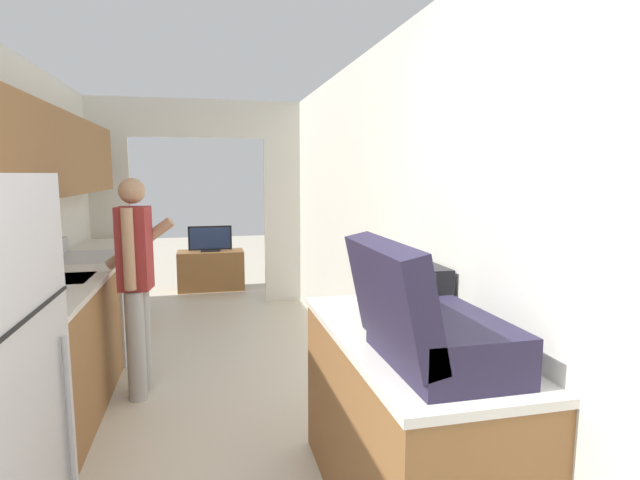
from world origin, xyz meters
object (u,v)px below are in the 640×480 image
object	(u,v)px
suitcase	(425,325)
tv_cabinet	(211,270)
person	(136,282)
television	(210,239)
range_oven	(93,306)
microwave	(402,289)

from	to	relation	value
suitcase	tv_cabinet	world-z (taller)	suitcase
person	television	size ratio (longest dim) A/B	2.70
person	tv_cabinet	bearing A→B (deg)	-1.40
range_oven	microwave	distance (m)	3.10
range_oven	microwave	bearing A→B (deg)	-49.29
tv_cabinet	television	distance (m)	0.45
suitcase	microwave	size ratio (longest dim) A/B	1.35
range_oven	person	bearing A→B (deg)	-62.09
range_oven	person	xyz separation A→B (m)	(0.50, -0.95, 0.40)
microwave	person	bearing A→B (deg)	137.50
range_oven	tv_cabinet	size ratio (longest dim) A/B	1.15
range_oven	tv_cabinet	world-z (taller)	range_oven
range_oven	suitcase	world-z (taller)	suitcase
person	suitcase	distance (m)	2.42
tv_cabinet	television	size ratio (longest dim) A/B	1.53
suitcase	range_oven	bearing A→B (deg)	121.10
range_oven	tv_cabinet	xyz separation A→B (m)	(1.05, 2.39, -0.18)
tv_cabinet	television	world-z (taller)	television
range_oven	microwave	world-z (taller)	microwave
tv_cabinet	television	bearing A→B (deg)	-90.00
suitcase	television	distance (m)	5.39
microwave	tv_cabinet	distance (m)	4.85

